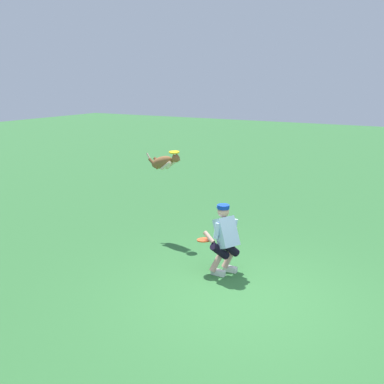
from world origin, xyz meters
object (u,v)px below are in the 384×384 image
Objects in this scene: frisbee_flying at (174,152)px; frisbee_held at (204,240)px; dog at (164,162)px; person at (225,238)px.

frisbee_flying is 2.30m from frisbee_held.
dog reaches higher than frisbee_held.
person is 2.46m from frisbee_flying.
person is 2.60m from dog.
frisbee_held is (-1.71, 1.27, -1.08)m from dog.
dog is at bearing -36.71° from frisbee_held.
person is at bearing -19.05° from dog.
frisbee_held is at bearing 38.35° from person.
frisbee_flying is (-0.30, 0.04, 0.26)m from dog.
frisbee_flying reaches higher than dog.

